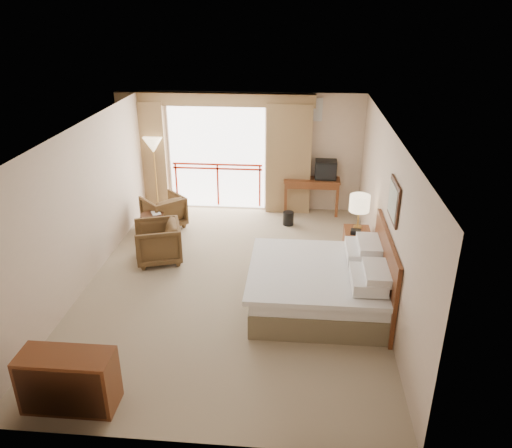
# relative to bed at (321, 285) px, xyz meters

# --- Properties ---
(floor) EXTENTS (7.00, 7.00, 0.00)m
(floor) POSITION_rel_bed_xyz_m (-1.50, 0.60, -0.38)
(floor) COLOR gray
(floor) RESTS_ON ground
(ceiling) EXTENTS (7.00, 7.00, 0.00)m
(ceiling) POSITION_rel_bed_xyz_m (-1.50, 0.60, 2.32)
(ceiling) COLOR white
(ceiling) RESTS_ON wall_back
(wall_back) EXTENTS (5.00, 0.00, 5.00)m
(wall_back) POSITION_rel_bed_xyz_m (-1.50, 4.10, 0.97)
(wall_back) COLOR beige
(wall_back) RESTS_ON ground
(wall_front) EXTENTS (5.00, 0.00, 5.00)m
(wall_front) POSITION_rel_bed_xyz_m (-1.50, -2.90, 0.97)
(wall_front) COLOR beige
(wall_front) RESTS_ON ground
(wall_left) EXTENTS (0.00, 7.00, 7.00)m
(wall_left) POSITION_rel_bed_xyz_m (-4.00, 0.60, 0.97)
(wall_left) COLOR beige
(wall_left) RESTS_ON ground
(wall_right) EXTENTS (0.00, 7.00, 7.00)m
(wall_right) POSITION_rel_bed_xyz_m (1.00, 0.60, 0.97)
(wall_right) COLOR beige
(wall_right) RESTS_ON ground
(balcony_door) EXTENTS (2.40, 0.00, 2.40)m
(balcony_door) POSITION_rel_bed_xyz_m (-2.30, 4.08, 0.82)
(balcony_door) COLOR white
(balcony_door) RESTS_ON wall_back
(balcony_railing) EXTENTS (2.09, 0.03, 1.02)m
(balcony_railing) POSITION_rel_bed_xyz_m (-2.30, 4.06, 0.44)
(balcony_railing) COLOR #B7260F
(balcony_railing) RESTS_ON wall_back
(curtain_left) EXTENTS (1.00, 0.26, 2.50)m
(curtain_left) POSITION_rel_bed_xyz_m (-3.95, 3.95, 0.87)
(curtain_left) COLOR olive
(curtain_left) RESTS_ON wall_back
(curtain_right) EXTENTS (1.00, 0.26, 2.50)m
(curtain_right) POSITION_rel_bed_xyz_m (-0.65, 3.95, 0.87)
(curtain_right) COLOR olive
(curtain_right) RESTS_ON wall_back
(valance) EXTENTS (4.40, 0.22, 0.28)m
(valance) POSITION_rel_bed_xyz_m (-2.30, 3.98, 2.17)
(valance) COLOR olive
(valance) RESTS_ON wall_back
(hvac_vent) EXTENTS (0.50, 0.04, 0.50)m
(hvac_vent) POSITION_rel_bed_xyz_m (-0.20, 4.07, 1.97)
(hvac_vent) COLOR silver
(hvac_vent) RESTS_ON wall_back
(bed) EXTENTS (2.13, 2.06, 0.97)m
(bed) POSITION_rel_bed_xyz_m (0.00, 0.00, 0.00)
(bed) COLOR brown
(bed) RESTS_ON floor
(headboard) EXTENTS (0.06, 2.10, 1.30)m
(headboard) POSITION_rel_bed_xyz_m (0.96, 0.00, 0.27)
(headboard) COLOR #582712
(headboard) RESTS_ON wall_right
(framed_art) EXTENTS (0.04, 0.72, 0.60)m
(framed_art) POSITION_rel_bed_xyz_m (0.97, 0.00, 1.47)
(framed_art) COLOR black
(framed_art) RESTS_ON wall_right
(nightstand) EXTENTS (0.47, 0.56, 0.67)m
(nightstand) POSITION_rel_bed_xyz_m (0.70, 1.51, -0.04)
(nightstand) COLOR #582712
(nightstand) RESTS_ON floor
(table_lamp) EXTENTS (0.37, 0.37, 0.65)m
(table_lamp) POSITION_rel_bed_xyz_m (0.70, 1.56, 0.79)
(table_lamp) COLOR tan
(table_lamp) RESTS_ON nightstand
(phone) EXTENTS (0.20, 0.17, 0.08)m
(phone) POSITION_rel_bed_xyz_m (0.65, 1.36, 0.33)
(phone) COLOR black
(phone) RESTS_ON nightstand
(desk) EXTENTS (1.26, 0.61, 0.83)m
(desk) POSITION_rel_bed_xyz_m (-0.11, 4.00, 0.27)
(desk) COLOR #582712
(desk) RESTS_ON floor
(tv) EXTENTS (0.48, 0.38, 0.43)m
(tv) POSITION_rel_bed_xyz_m (0.19, 3.94, 0.66)
(tv) COLOR black
(tv) RESTS_ON desk
(coffee_maker) EXTENTS (0.17, 0.17, 0.29)m
(coffee_maker) POSITION_rel_bed_xyz_m (-0.46, 3.95, 0.59)
(coffee_maker) COLOR black
(coffee_maker) RESTS_ON desk
(cup) EXTENTS (0.08, 0.08, 0.09)m
(cup) POSITION_rel_bed_xyz_m (-0.31, 3.90, 0.49)
(cup) COLOR white
(cup) RESTS_ON desk
(wastebasket) EXTENTS (0.27, 0.27, 0.30)m
(wastebasket) POSITION_rel_bed_xyz_m (-0.60, 3.15, -0.23)
(wastebasket) COLOR black
(wastebasket) RESTS_ON floor
(armchair_far) EXTENTS (1.09, 1.09, 0.71)m
(armchair_far) POSITION_rel_bed_xyz_m (-3.29, 2.82, -0.38)
(armchair_far) COLOR #483019
(armchair_far) RESTS_ON floor
(armchair_near) EXTENTS (1.05, 1.03, 0.76)m
(armchair_near) POSITION_rel_bed_xyz_m (-3.00, 1.28, -0.38)
(armchair_near) COLOR #483019
(armchair_near) RESTS_ON floor
(side_table) EXTENTS (0.48, 0.48, 0.52)m
(side_table) POSITION_rel_bed_xyz_m (-3.37, 2.25, -0.02)
(side_table) COLOR black
(side_table) RESTS_ON floor
(book) EXTENTS (0.26, 0.29, 0.02)m
(book) POSITION_rel_bed_xyz_m (-3.37, 2.25, 0.15)
(book) COLOR white
(book) RESTS_ON side_table
(floor_lamp) EXTENTS (0.44, 0.44, 1.73)m
(floor_lamp) POSITION_rel_bed_xyz_m (-3.69, 3.76, 1.12)
(floor_lamp) COLOR tan
(floor_lamp) RESTS_ON floor
(dresser) EXTENTS (1.12, 0.47, 0.74)m
(dresser) POSITION_rel_bed_xyz_m (-3.07, -2.46, -0.00)
(dresser) COLOR #582712
(dresser) RESTS_ON floor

